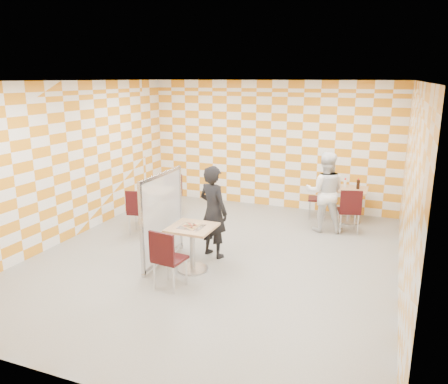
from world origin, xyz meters
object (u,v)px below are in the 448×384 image
at_px(man_dark, 213,212).
at_px(soda_bottle, 358,184).
at_px(chair_main_front, 166,255).
at_px(chair_second_front, 350,208).
at_px(chair_second_side, 323,195).
at_px(chair_empty_far, 173,192).
at_px(man_white, 325,192).
at_px(chair_empty_near, 138,209).
at_px(second_table, 350,199).
at_px(sport_bottle, 345,183).
at_px(main_table, 192,241).
at_px(empty_table, 156,201).
at_px(partition, 162,218).

bearing_deg(man_dark, soda_bottle, -106.80).
xyz_separation_m(chair_main_front, chair_second_front, (2.24, 3.45, 0.00)).
bearing_deg(chair_second_side, man_dark, -117.01).
bearing_deg(chair_empty_far, man_white, 2.99).
height_order(chair_main_front, soda_bottle, soda_bottle).
relative_size(chair_empty_near, chair_empty_far, 1.00).
bearing_deg(chair_second_front, second_table, 95.50).
xyz_separation_m(sport_bottle, soda_bottle, (0.28, -0.07, 0.01)).
bearing_deg(soda_bottle, chair_main_front, -118.50).
height_order(second_table, chair_empty_far, chair_empty_far).
distance_m(main_table, empty_table, 2.56).
distance_m(chair_second_front, man_white, 0.57).
height_order(chair_second_front, sport_bottle, sport_bottle).
height_order(main_table, empty_table, same).
bearing_deg(sport_bottle, chair_second_side, -171.23).
xyz_separation_m(chair_second_front, chair_empty_near, (-3.88, -1.58, 0.00)).
height_order(empty_table, chair_second_side, chair_second_side).
xyz_separation_m(empty_table, chair_main_front, (1.69, -2.62, 0.04)).
xyz_separation_m(man_dark, sport_bottle, (1.89, 2.88, 0.03)).
height_order(chair_main_front, chair_second_front, same).
xyz_separation_m(man_white, soda_bottle, (0.57, 0.77, 0.04)).
distance_m(second_table, chair_second_front, 0.78).
relative_size(empty_table, chair_empty_far, 0.81).
bearing_deg(chair_second_side, chair_empty_far, -163.58).
distance_m(chair_main_front, chair_empty_near, 2.49).
bearing_deg(man_white, sport_bottle, -119.32).
bearing_deg(man_white, man_dark, 42.11).
distance_m(man_white, soda_bottle, 0.96).
relative_size(empty_table, man_white, 0.46).
bearing_deg(chair_empty_near, man_white, 25.40).
bearing_deg(main_table, chair_second_side, 66.57).
distance_m(chair_main_front, man_white, 3.90).
relative_size(main_table, chair_second_side, 0.81).
relative_size(chair_main_front, sport_bottle, 4.62).
height_order(second_table, chair_second_side, chair_second_side).
bearing_deg(empty_table, main_table, -46.76).
height_order(chair_empty_near, man_dark, man_dark).
xyz_separation_m(second_table, man_dark, (-2.02, -2.79, 0.30)).
relative_size(empty_table, partition, 0.48).
distance_m(main_table, man_white, 3.21).
distance_m(chair_empty_near, soda_bottle, 4.63).
distance_m(chair_main_front, man_dark, 1.47).
relative_size(partition, sport_bottle, 7.75).
relative_size(chair_second_front, soda_bottle, 4.02).
relative_size(second_table, man_white, 0.46).
bearing_deg(chair_second_side, sport_bottle, 8.77).
distance_m(partition, soda_bottle, 4.42).
xyz_separation_m(main_table, chair_empty_near, (-1.71, 1.12, 0.04)).
bearing_deg(sport_bottle, chair_main_front, -115.18).
bearing_deg(sport_bottle, second_table, -34.87).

